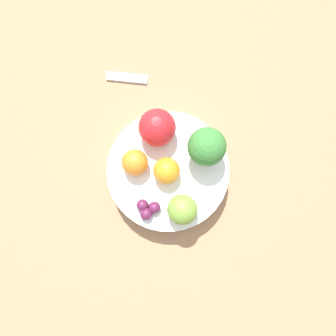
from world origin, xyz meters
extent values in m
plane|color=gray|center=(0.00, 0.00, 0.00)|extent=(6.00, 6.00, 0.00)
cube|color=#936D4C|center=(0.00, 0.00, 0.01)|extent=(1.20, 1.20, 0.02)
cylinder|color=white|center=(0.00, 0.00, 0.04)|extent=(0.21, 0.21, 0.04)
cylinder|color=#8CB76B|center=(-0.04, 0.05, 0.08)|extent=(0.02, 0.02, 0.02)
sphere|color=#387A33|center=(-0.04, 0.05, 0.11)|extent=(0.06, 0.06, 0.06)
sphere|color=olive|center=(0.06, 0.04, 0.09)|extent=(0.05, 0.05, 0.05)
sphere|color=red|center=(-0.05, -0.04, 0.09)|extent=(0.06, 0.06, 0.06)
sphere|color=orange|center=(0.01, 0.00, 0.09)|extent=(0.04, 0.04, 0.04)
sphere|color=orange|center=(0.01, -0.05, 0.09)|extent=(0.04, 0.04, 0.04)
sphere|color=#5B1E42|center=(0.08, -0.01, 0.07)|extent=(0.02, 0.02, 0.02)
sphere|color=#5B1E42|center=(0.07, 0.00, 0.07)|extent=(0.02, 0.02, 0.02)
sphere|color=#5B1E42|center=(0.07, -0.02, 0.07)|extent=(0.02, 0.02, 0.02)
cube|color=silver|center=(-0.15, -0.13, 0.02)|extent=(0.03, 0.08, 0.01)
camera|label=1|loc=(0.10, 0.03, 0.60)|focal=35.00mm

